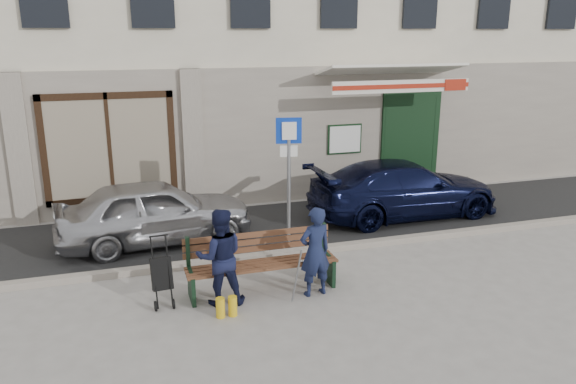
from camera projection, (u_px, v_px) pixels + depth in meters
name	position (u px, v px, depth m)	size (l,w,h in m)	color
ground	(328.00, 289.00, 9.00)	(80.00, 80.00, 0.00)	#9E9991
asphalt_lane	(275.00, 227.00, 11.85)	(60.00, 3.20, 0.01)	#282828
curb	(298.00, 252.00, 10.36)	(60.00, 0.18, 0.12)	#9E9384
car_silver	(155.00, 211.00, 10.84)	(1.49, 3.71, 1.27)	#B2B2B7
car_navy	(404.00, 189.00, 12.44)	(1.75, 4.31, 1.25)	black
parking_sign	(289.00, 164.00, 10.17)	(0.46, 0.12, 2.51)	gray
bench	(259.00, 264.00, 8.82)	(2.40, 1.17, 0.98)	brown
man	(315.00, 252.00, 8.63)	(0.52, 0.34, 1.43)	#161D3D
woman	(220.00, 257.00, 8.35)	(0.73, 0.57, 1.50)	#121633
stroller	(162.00, 275.00, 8.39)	(0.32, 0.45, 1.06)	black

